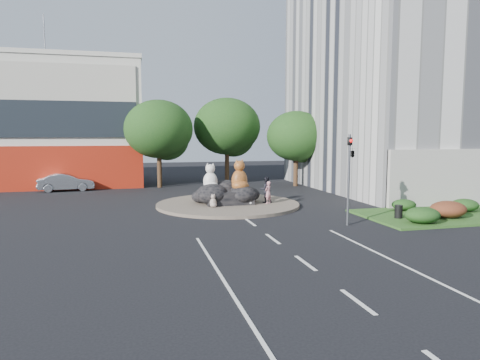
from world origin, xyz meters
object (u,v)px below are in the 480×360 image
object	(u,v)px
kitten_calico	(213,200)
litter_bin	(399,212)
pedestrian_pink	(268,192)
parked_car	(66,182)
kitten_white	(250,199)
cat_white	(210,177)
cat_tabby	(239,175)
pedestrian_dark	(266,190)

from	to	relation	value
kitten_calico	litter_bin	bearing A→B (deg)	-16.50
pedestrian_pink	parked_car	bearing A→B (deg)	-74.44
kitten_calico	kitten_white	xyz separation A→B (m)	(2.63, 0.42, -0.03)
cat_white	cat_tabby	xyz separation A→B (m)	(1.93, -0.71, 0.15)
pedestrian_dark	parked_car	xyz separation A→B (m)	(-14.90, 11.83, -0.34)
cat_white	pedestrian_pink	xyz separation A→B (m)	(3.86, -1.20, -1.09)
cat_tabby	kitten_white	xyz separation A→B (m)	(0.57, -0.63, -1.60)
cat_tabby	kitten_calico	size ratio (longest dim) A/B	2.49
kitten_calico	cat_tabby	bearing A→B (deg)	41.49
pedestrian_dark	litter_bin	xyz separation A→B (m)	(5.95, -6.94, -0.62)
cat_tabby	parked_car	xyz separation A→B (m)	(-12.98, 11.79, -1.43)
kitten_white	litter_bin	distance (m)	9.67
kitten_white	pedestrian_pink	xyz separation A→B (m)	(1.37, 0.14, 0.36)
kitten_calico	litter_bin	world-z (taller)	kitten_calico
cat_white	kitten_white	distance (m)	3.18
cat_tabby	litter_bin	distance (m)	10.65
pedestrian_dark	parked_car	size ratio (longest dim) A/B	0.39
kitten_calico	pedestrian_pink	world-z (taller)	pedestrian_pink
cat_white	kitten_calico	world-z (taller)	cat_white
cat_tabby	pedestrian_pink	world-z (taller)	cat_tabby
kitten_calico	parked_car	size ratio (longest dim) A/B	0.19
cat_white	kitten_calico	size ratio (longest dim) A/B	2.16
cat_tabby	litter_bin	bearing A→B (deg)	-61.76
pedestrian_dark	litter_bin	distance (m)	9.16
cat_white	pedestrian_dark	world-z (taller)	cat_white
cat_tabby	pedestrian_pink	size ratio (longest dim) A/B	1.43
kitten_calico	pedestrian_dark	distance (m)	4.13
cat_tabby	kitten_white	size ratio (longest dim) A/B	2.67
cat_white	litter_bin	distance (m)	12.54
cat_white	parked_car	xyz separation A→B (m)	(-11.06, 11.08, -1.28)
pedestrian_dark	litter_bin	world-z (taller)	pedestrian_dark
kitten_calico	pedestrian_dark	size ratio (longest dim) A/B	0.49
parked_car	litter_bin	world-z (taller)	parked_car
kitten_white	pedestrian_dark	size ratio (longest dim) A/B	0.45
cat_tabby	litter_bin	size ratio (longest dim) A/B	2.89
kitten_calico	parked_car	xyz separation A→B (m)	(-10.93, 12.84, 0.14)
pedestrian_pink	litter_bin	distance (m)	8.80
cat_white	kitten_calico	xyz separation A→B (m)	(-0.13, -1.76, -1.42)
cat_tabby	kitten_white	world-z (taller)	cat_tabby
litter_bin	kitten_white	bearing A→B (deg)	138.96
kitten_white	pedestrian_dark	world-z (taller)	pedestrian_dark
pedestrian_pink	cat_tabby	bearing A→B (deg)	-49.18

